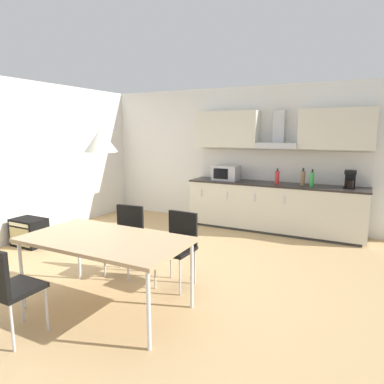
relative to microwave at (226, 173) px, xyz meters
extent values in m
cube|color=tan|center=(-0.01, -2.66, -1.04)|extent=(8.05, 8.90, 0.02)
cube|color=silver|center=(-0.01, 0.36, 0.30)|extent=(6.44, 0.10, 2.65)
cube|color=silver|center=(-2.74, -2.66, 0.30)|extent=(0.10, 7.12, 2.65)
cube|color=#333333|center=(0.93, 0.00, -1.00)|extent=(3.00, 0.56, 0.05)
cube|color=beige|center=(0.93, 0.00, -0.57)|extent=(3.13, 0.61, 0.81)
cube|color=#282321|center=(0.93, 0.00, -0.16)|extent=(3.15, 0.63, 0.03)
cube|color=silver|center=(-0.37, -0.32, -0.37)|extent=(0.01, 0.01, 0.14)
cube|color=silver|center=(0.15, -0.32, -0.37)|extent=(0.01, 0.01, 0.14)
cube|color=silver|center=(0.67, -0.32, -0.37)|extent=(0.01, 0.01, 0.14)
cube|color=silver|center=(1.19, -0.32, -0.37)|extent=(0.01, 0.01, 0.14)
cube|color=silver|center=(0.93, 0.30, 0.15)|extent=(3.13, 0.02, 0.58)
cube|color=beige|center=(-0.03, 0.14, 0.82)|extent=(1.20, 0.34, 0.68)
cube|color=beige|center=(1.90, 0.14, 0.82)|extent=(1.20, 0.34, 0.68)
cube|color=#B7BABF|center=(0.93, 0.12, 0.54)|extent=(0.74, 0.40, 0.10)
cube|color=#B7BABF|center=(0.93, 0.23, 0.85)|extent=(0.20, 0.16, 0.63)
cube|color=#ADADB2|center=(0.00, 0.00, 0.00)|extent=(0.48, 0.34, 0.28)
cube|color=black|center=(-0.04, -0.17, 0.00)|extent=(0.29, 0.01, 0.20)
cube|color=black|center=(2.17, 0.00, -0.13)|extent=(0.18, 0.18, 0.02)
cylinder|color=black|center=(2.17, -0.01, -0.06)|extent=(0.12, 0.12, 0.12)
cube|color=black|center=(2.17, 0.06, 0.01)|extent=(0.16, 0.08, 0.30)
cube|color=black|center=(2.17, -0.01, 0.13)|extent=(0.18, 0.16, 0.06)
cylinder|color=brown|center=(1.42, 0.02, -0.02)|extent=(0.08, 0.08, 0.25)
cylinder|color=black|center=(1.42, 0.02, 0.13)|extent=(0.03, 0.03, 0.05)
cylinder|color=red|center=(0.99, 0.00, -0.03)|extent=(0.08, 0.08, 0.22)
cylinder|color=black|center=(0.99, 0.00, 0.11)|extent=(0.03, 0.03, 0.05)
cylinder|color=green|center=(1.58, -0.03, -0.02)|extent=(0.07, 0.07, 0.24)
cylinder|color=black|center=(1.58, -0.03, 0.12)|extent=(0.03, 0.03, 0.05)
cube|color=tan|center=(0.09, -3.56, -0.29)|extent=(1.68, 0.91, 0.04)
cylinder|color=silver|center=(-0.69, -3.95, -0.67)|extent=(0.04, 0.04, 0.72)
cylinder|color=silver|center=(0.88, -3.95, -0.67)|extent=(0.04, 0.04, 0.72)
cylinder|color=silver|center=(-0.69, -3.17, -0.67)|extent=(0.04, 0.04, 0.72)
cylinder|color=silver|center=(0.88, -3.17, -0.67)|extent=(0.04, 0.04, 0.72)
cube|color=black|center=(0.47, -2.81, -0.58)|extent=(0.42, 0.42, 0.04)
cube|color=black|center=(0.48, -2.63, -0.36)|extent=(0.38, 0.06, 0.40)
cylinder|color=silver|center=(0.64, -2.99, -0.81)|extent=(0.02, 0.02, 0.43)
cylinder|color=silver|center=(0.30, -2.97, -0.81)|extent=(0.02, 0.02, 0.43)
cylinder|color=silver|center=(0.65, -2.65, -0.81)|extent=(0.02, 0.02, 0.43)
cylinder|color=silver|center=(0.31, -2.63, -0.81)|extent=(0.02, 0.02, 0.43)
cube|color=black|center=(-0.28, -4.31, -0.58)|extent=(0.40, 0.40, 0.04)
cylinder|color=silver|center=(-0.45, -4.14, -0.81)|extent=(0.02, 0.02, 0.43)
cylinder|color=silver|center=(-0.11, -4.15, -0.81)|extent=(0.02, 0.02, 0.43)
cylinder|color=silver|center=(-0.12, -4.49, -0.81)|extent=(0.02, 0.02, 0.43)
cube|color=black|center=(-0.28, -2.81, -0.58)|extent=(0.43, 0.43, 0.04)
cube|color=black|center=(-0.30, -2.63, -0.36)|extent=(0.38, 0.07, 0.40)
cylinder|color=silver|center=(-0.10, -2.96, -0.81)|extent=(0.02, 0.02, 0.43)
cylinder|color=silver|center=(-0.44, -2.99, -0.81)|extent=(0.02, 0.02, 0.43)
cylinder|color=silver|center=(-0.13, -2.62, -0.81)|extent=(0.02, 0.02, 0.43)
cylinder|color=silver|center=(-0.47, -2.65, -0.81)|extent=(0.02, 0.02, 0.43)
cube|color=black|center=(-2.34, -2.59, -0.81)|extent=(0.52, 0.36, 0.44)
cube|color=tan|center=(-2.34, -2.77, -0.84)|extent=(0.44, 0.01, 0.29)
cube|color=beige|center=(-2.34, -2.77, -0.64)|extent=(0.44, 0.01, 0.05)
cone|color=silver|center=(0.09, -3.56, 0.70)|extent=(0.32, 0.32, 0.22)
camera|label=1|loc=(2.37, -6.11, 0.79)|focal=32.00mm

